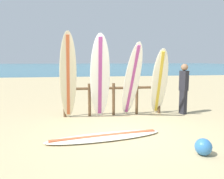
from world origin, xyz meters
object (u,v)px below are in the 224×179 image
beachgoer_standing (184,87)px  beach_ball (203,147)px  surfboard_leaning_far_left (68,77)px  surfboard_lying_on_sand (105,137)px  small_boat_offshore (136,68)px  surfboard_rack (114,96)px  surfboard_leaning_center (159,83)px  surfboard_leaning_left (100,77)px  surfboard_leaning_center_left (132,81)px

beachgoer_standing → beach_ball: size_ratio=5.21×
surfboard_leaning_far_left → surfboard_lying_on_sand: bearing=-63.5°
surfboard_leaning_far_left → small_boat_offshore: surfboard_leaning_far_left is taller
small_boat_offshore → surfboard_rack: bearing=-106.4°
surfboard_leaning_center → small_boat_offshore: surfboard_leaning_center is taller
surfboard_leaning_far_left → surfboard_leaning_center: bearing=1.0°
surfboard_lying_on_sand → small_boat_offshore: small_boat_offshore is taller
surfboard_leaning_far_left → surfboard_leaning_left: (0.91, 0.05, -0.02)m
surfboard_leaning_left → surfboard_leaning_center_left: surfboard_leaning_left is taller
surfboard_leaning_center_left → surfboard_leaning_far_left: bearing=178.3°
surfboard_leaning_far_left → beach_ball: size_ratio=8.08×
surfboard_lying_on_sand → surfboard_leaning_center: bearing=42.1°
surfboard_leaning_center → small_boat_offshore: (8.73, 34.66, -0.77)m
surfboard_leaning_center → surfboard_lying_on_sand: surfboard_leaning_center is taller
surfboard_leaning_center_left → beach_ball: (0.65, -2.76, -0.95)m
surfboard_rack → beach_ball: 3.43m
surfboard_leaning_center_left → beach_ball: surfboard_leaning_center_left is taller
surfboard_leaning_far_left → surfboard_leaning_center: size_ratio=1.21×
beachgoer_standing → surfboard_rack: bearing=174.4°
surfboard_leaning_left → surfboard_leaning_center: surfboard_leaning_left is taller
surfboard_leaning_center → surfboard_lying_on_sand: 2.73m
surfboard_leaning_left → small_boat_offshore: bearing=73.1°
surfboard_rack → surfboard_lying_on_sand: surfboard_rack is taller
surfboard_rack → surfboard_leaning_left: surfboard_leaning_left is taller
surfboard_lying_on_sand → beach_ball: beach_ball is taller
surfboard_rack → surfboard_leaning_far_left: (-1.36, -0.39, 0.63)m
surfboard_leaning_center → surfboard_rack: bearing=165.6°
beachgoer_standing → surfboard_leaning_far_left: bearing=-177.2°
surfboard_leaning_center_left → surfboard_leaning_center: surfboard_leaning_center_left is taller
surfboard_leaning_far_left → surfboard_lying_on_sand: surfboard_leaning_far_left is taller
surfboard_lying_on_sand → beach_ball: 2.03m
beachgoer_standing → surfboard_lying_on_sand: bearing=-146.3°
surfboard_leaning_far_left → beach_ball: bearing=-48.6°
surfboard_leaning_center → surfboard_leaning_far_left: bearing=-179.0°
beachgoer_standing → surfboard_leaning_center_left: bearing=-172.5°
surfboard_leaning_center_left → surfboard_leaning_center: (0.88, 0.10, -0.08)m
small_boat_offshore → surfboard_leaning_center_left: bearing=-105.5°
beachgoer_standing → small_boat_offshore: 35.42m
surfboard_leaning_center_left → beachgoer_standing: size_ratio=1.38×
surfboard_leaning_far_left → surfboard_rack: bearing=16.0°
surfboard_leaning_center → beachgoer_standing: surfboard_leaning_center is taller
surfboard_leaning_left → surfboard_leaning_center_left: (0.92, -0.10, -0.12)m
surfboard_leaning_far_left → beach_ball: 3.91m
surfboard_rack → surfboard_leaning_center: (1.35, -0.34, 0.41)m
surfboard_leaning_left → beach_ball: size_ratio=7.98×
surfboard_leaning_far_left → surfboard_leaning_center_left: size_ratio=1.12×
small_boat_offshore → beach_ball: size_ratio=7.49×
beach_ball → surfboard_lying_on_sand: bearing=145.0°
surfboard_leaning_left → surfboard_leaning_center_left: bearing=-6.3°
surfboard_lying_on_sand → small_boat_offshore: 37.88m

